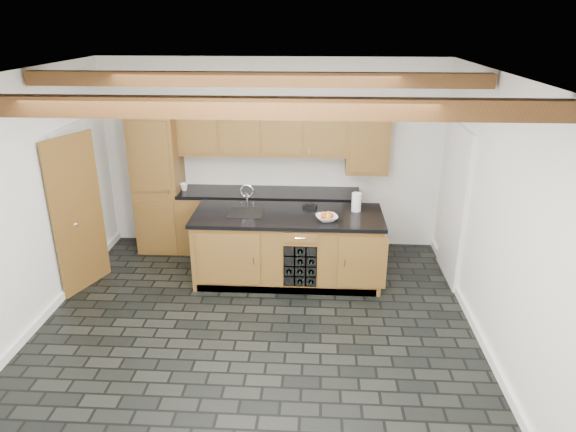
# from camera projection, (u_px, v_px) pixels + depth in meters

# --- Properties ---
(ground) EXTENTS (5.00, 5.00, 0.00)m
(ground) POSITION_uv_depth(u_px,v_px,m) (255.00, 331.00, 5.78)
(ground) COLOR black
(ground) RESTS_ON ground
(room_shell) EXTENTS (5.01, 5.00, 5.00)m
(room_shell) POSITION_uv_depth(u_px,v_px,m) (249.00, 188.00, 5.73)
(room_shell) COLOR white
(room_shell) RESTS_ON ground
(back_cabinetry) EXTENTS (3.65, 0.62, 2.20)m
(back_cabinetry) POSITION_uv_depth(u_px,v_px,m) (246.00, 187.00, 7.53)
(back_cabinetry) COLOR brown
(back_cabinetry) RESTS_ON ground
(island) EXTENTS (2.48, 0.96, 0.93)m
(island) POSITION_uv_depth(u_px,v_px,m) (288.00, 247.00, 6.79)
(island) COLOR brown
(island) RESTS_ON ground
(faucet) EXTENTS (0.45, 0.40, 0.34)m
(faucet) POSITION_uv_depth(u_px,v_px,m) (246.00, 210.00, 6.69)
(faucet) COLOR black
(faucet) RESTS_ON island
(kitchen_scale) EXTENTS (0.20, 0.14, 0.05)m
(kitchen_scale) POSITION_uv_depth(u_px,v_px,m) (310.00, 206.00, 6.85)
(kitchen_scale) COLOR black
(kitchen_scale) RESTS_ON island
(fruit_bowl) EXTENTS (0.32, 0.32, 0.07)m
(fruit_bowl) POSITION_uv_depth(u_px,v_px,m) (327.00, 218.00, 6.41)
(fruit_bowl) COLOR silver
(fruit_bowl) RESTS_ON island
(fruit_cluster) EXTENTS (0.16, 0.17, 0.07)m
(fruit_cluster) POSITION_uv_depth(u_px,v_px,m) (327.00, 215.00, 6.40)
(fruit_cluster) COLOR red
(fruit_cluster) RESTS_ON fruit_bowl
(paper_towel) EXTENTS (0.12, 0.12, 0.24)m
(paper_towel) POSITION_uv_depth(u_px,v_px,m) (356.00, 202.00, 6.69)
(paper_towel) COLOR white
(paper_towel) RESTS_ON island
(mug) EXTENTS (0.14, 0.14, 0.11)m
(mug) POSITION_uv_depth(u_px,v_px,m) (184.00, 187.00, 7.52)
(mug) COLOR white
(mug) RESTS_ON back_cabinetry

